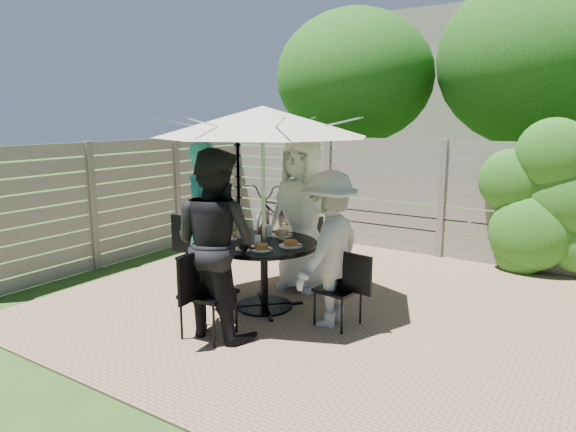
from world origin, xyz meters
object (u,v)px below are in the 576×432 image
Objects in this scene: person_front at (215,244)px; plate_left at (239,236)px; plate_extra at (261,248)px; chair_front at (208,312)px; plate_right at (291,244)px; person_back at (302,215)px; umbrella at (263,122)px; patio_table at (264,262)px; glass_left at (240,235)px; coffee_cup at (282,234)px; chair_back at (307,267)px; plate_back at (282,234)px; plate_front at (244,247)px; person_left at (208,220)px; glass_back at (269,231)px; glass_front at (258,242)px; syrup_jug at (262,234)px; person_right at (329,249)px; bicycle at (275,210)px; chair_right at (339,304)px; chair_left at (201,271)px.

plate_left is (-0.36, 0.83, -0.13)m from person_front.
plate_left is 1.08× the size of plate_extra.
plate_right is (0.36, 0.97, 0.54)m from chair_front.
plate_right is at bearing -66.55° from person_back.
umbrella is 1.43m from person_back.
person_front reaches higher than patio_table.
glass_left is at bearing -157.96° from patio_table.
coffee_cup is (0.36, 0.33, -0.01)m from glass_left.
chair_front is (0.00, -1.93, 0.02)m from chair_back.
plate_right reaches higher than patio_table.
patio_table is 0.39m from coffee_cup.
umbrella is at bearing -114.41° from coffee_cup.
plate_front is at bearing -89.96° from plate_back.
plate_extra is at bearing 18.47° from plate_front.
glass_back is at bearing -70.30° from person_left.
chair_front is at bearing -94.71° from coffee_cup.
person_front reaches higher than chair_front.
glass_front is at bearing -67.96° from umbrella.
glass_back is 0.88× the size of syrup_jug.
person_right is at bearing 23.48° from plate_front.
plate_right is at bearing 0.04° from patio_table.
chair_front is 4.25m from bicycle.
chair_back reaches higher than plate_right.
person_right reaches higher than chair_right.
plate_right is 1.62× the size of syrup_jug.
person_front reaches higher than chair_back.
plate_right is at bearing 0.04° from plate_left.
chair_right is 4.00m from bicycle.
umbrella reaches higher than chair_right.
plate_back is at bearing 105.29° from plate_extra.
bicycle is (-1.82, 2.87, -0.02)m from patio_table.
plate_left is (-1.32, 0.00, 0.57)m from chair_right.
plate_right is (0.36, -0.83, -0.15)m from person_back.
glass_front is at bearing -105.52° from person_left.
person_left is at bearing -176.25° from syrup_jug.
umbrella is 9.14× the size of plate_back.
patio_table is 0.45m from plate_front.
plate_left is 0.13× the size of bicycle.
plate_back is (0.00, -0.60, 0.56)m from chair_back.
plate_front is at bearing -99.75° from coffee_cup.
person_front is at bearing -90.00° from person_back.
umbrella is 1.45m from person_left.
glass_front is 0.35m from syrup_jug.
person_right is 6.90× the size of plate_extra.
chair_right is at bearing -3.96° from chair_left.
glass_front is at bearing -75.99° from bicycle.
plate_left is (0.47, 0.00, -0.13)m from person_left.
glass_front is at bearing -84.50° from person_back.
chair_left reaches higher than chair_front.
plate_front is at bearing -136.22° from glass_front.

